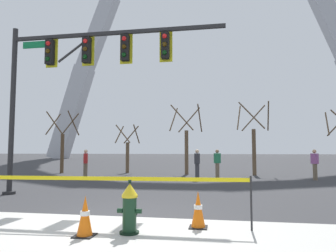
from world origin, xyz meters
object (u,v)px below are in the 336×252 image
Objects in this scene: traffic_signal_gantry at (75,69)px; pedestrian_standing_center at (197,164)px; traffic_cone_by_hydrant at (198,210)px; monument_arch at (206,30)px; traffic_cone_mid_sidewalk at (85,216)px; fire_hydrant at (130,208)px; pedestrian_walking_left at (315,164)px; pedestrian_walking_right at (86,164)px; pedestrian_near_trees at (217,164)px.

pedestrian_standing_center is (3.80, 6.28, -3.59)m from traffic_signal_gantry.
traffic_cone_by_hydrant is 53.77m from monument_arch.
traffic_cone_mid_sidewalk is 10.93m from pedestrian_standing_center.
fire_hydrant is 0.02× the size of monument_arch.
pedestrian_standing_center is at bearing 94.25° from traffic_cone_by_hydrant.
traffic_signal_gantry is 0.13× the size of monument_arch.
fire_hydrant is at bearing -52.17° from traffic_signal_gantry.
fire_hydrant is 54.28m from monument_arch.
traffic_cone_mid_sidewalk is 0.46× the size of pedestrian_standing_center.
traffic_signal_gantry is 4.92× the size of pedestrian_walking_left.
pedestrian_walking_left is 12.15m from pedestrian_walking_right.
pedestrian_walking_right is at bearing -176.29° from pedestrian_standing_center.
pedestrian_walking_right is (-2.23, 5.89, -3.59)m from traffic_signal_gantry.
traffic_cone_by_hydrant is 11.68m from pedestrian_walking_right.
traffic_cone_by_hydrant is at bearing -54.58° from pedestrian_walking_right.
traffic_cone_mid_sidewalk is 0.01× the size of monument_arch.
monument_arch is at bearing 89.69° from traffic_cone_mid_sidewalk.
pedestrian_near_trees is at bearing 82.47° from fire_hydrant.
traffic_signal_gantry is 4.92× the size of pedestrian_walking_right.
traffic_cone_by_hydrant is 7.07m from traffic_signal_gantry.
fire_hydrant reaches higher than traffic_cone_by_hydrant.
pedestrian_walking_left is at bearing -0.73° from pedestrian_near_trees.
traffic_signal_gantry is 9.46m from pedestrian_near_trees.
fire_hydrant is 11.56m from pedestrian_walking_right.
pedestrian_walking_right is (-12.08, -1.34, 0.00)m from pedestrian_walking_left.
fire_hydrant is at bearing -152.59° from traffic_cone_by_hydrant.
traffic_cone_by_hydrant is 10.93m from pedestrian_near_trees.
fire_hydrant is 10.55m from pedestrian_standing_center.
pedestrian_walking_right is (-5.53, 10.15, 0.35)m from fire_hydrant.
traffic_signal_gantry is at bearing 119.32° from traffic_cone_mid_sidewalk.
pedestrian_near_trees is at bearing 56.47° from traffic_signal_gantry.
fire_hydrant is 13.22m from pedestrian_walking_left.
pedestrian_walking_right reaches higher than traffic_cone_by_hydrant.
fire_hydrant is 0.62× the size of pedestrian_standing_center.
monument_arch is at bearing 92.01° from traffic_cone_by_hydrant.
traffic_signal_gantry is (-3.31, 4.26, 3.94)m from fire_hydrant.
traffic_cone_by_hydrant is 0.46× the size of pedestrian_standing_center.
traffic_cone_mid_sidewalk is 0.46× the size of pedestrian_walking_left.
pedestrian_walking_right is (-5.06, -38.99, -22.71)m from monument_arch.
fire_hydrant is 0.62× the size of pedestrian_near_trees.
monument_arch reaches higher than traffic_cone_by_hydrant.
pedestrian_standing_center is at bearing 87.32° from fire_hydrant.
pedestrian_walking_left and pedestrian_standing_center have the same top height.
traffic_cone_mid_sidewalk is at bearing -96.48° from pedestrian_standing_center.
monument_arch is at bearing 100.55° from pedestrian_walking_left.
traffic_signal_gantry is 12.73m from pedestrian_walking_left.
traffic_cone_by_hydrant is 9.94m from pedestrian_standing_center.
traffic_signal_gantry is (-2.57, 4.57, 4.05)m from traffic_cone_mid_sidewalk.
pedestrian_walking_left reaches higher than traffic_cone_by_hydrant.
traffic_signal_gantry reaches higher than fire_hydrant.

